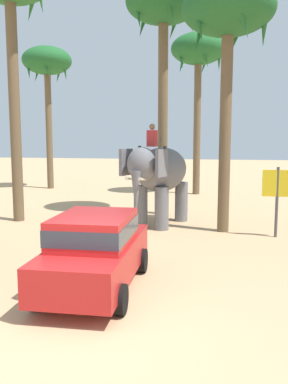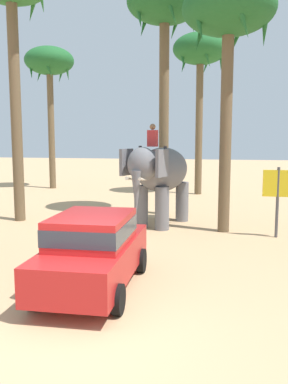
{
  "view_description": "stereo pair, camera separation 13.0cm",
  "coord_description": "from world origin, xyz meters",
  "px_view_note": "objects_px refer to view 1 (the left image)",
  "views": [
    {
      "loc": [
        2.41,
        -6.54,
        3.35
      ],
      "look_at": [
        -0.1,
        6.55,
        1.6
      ],
      "focal_mm": 38.27,
      "sensor_mm": 36.0,
      "label": 1
    },
    {
      "loc": [
        2.54,
        -6.52,
        3.35
      ],
      "look_at": [
        -0.1,
        6.55,
        1.6
      ],
      "focal_mm": 38.27,
      "sensor_mm": 36.0,
      "label": 2
    }
  ],
  "objects_px": {
    "palm_tree_behind_elephant": "(198,55)",
    "palm_tree_far_back": "(228,17)",
    "elephant_with_mahout": "(159,174)",
    "car_sedan_foreground": "(95,248)",
    "palm_tree_near_hut": "(47,66)",
    "signboard_yellow": "(277,188)",
    "palm_tree_left_of_road": "(163,11)"
  },
  "relations": [
    {
      "from": "palm_tree_near_hut",
      "to": "palm_tree_behind_elephant",
      "type": "bearing_deg",
      "value": -6.02
    },
    {
      "from": "car_sedan_foreground",
      "to": "signboard_yellow",
      "type": "height_order",
      "value": "signboard_yellow"
    },
    {
      "from": "car_sedan_foreground",
      "to": "palm_tree_far_back",
      "type": "distance_m",
      "value": 9.56
    },
    {
      "from": "palm_tree_near_hut",
      "to": "palm_tree_left_of_road",
      "type": "relative_size",
      "value": 0.93
    },
    {
      "from": "elephant_with_mahout",
      "to": "palm_tree_near_hut",
      "type": "relative_size",
      "value": 0.43
    },
    {
      "from": "palm_tree_near_hut",
      "to": "palm_tree_far_back",
      "type": "height_order",
      "value": "palm_tree_near_hut"
    },
    {
      "from": "car_sedan_foreground",
      "to": "elephant_with_mahout",
      "type": "bearing_deg",
      "value": 87.17
    },
    {
      "from": "car_sedan_foreground",
      "to": "elephant_with_mahout",
      "type": "height_order",
      "value": "elephant_with_mahout"
    },
    {
      "from": "palm_tree_near_hut",
      "to": "palm_tree_far_back",
      "type": "bearing_deg",
      "value": -43.73
    },
    {
      "from": "palm_tree_far_back",
      "to": "elephant_with_mahout",
      "type": "bearing_deg",
      "value": 166.07
    },
    {
      "from": "palm_tree_behind_elephant",
      "to": "palm_tree_near_hut",
      "type": "relative_size",
      "value": 1.01
    },
    {
      "from": "palm_tree_behind_elephant",
      "to": "palm_tree_near_hut",
      "type": "xyz_separation_m",
      "value": [
        -9.87,
        1.04,
        -0.13
      ]
    },
    {
      "from": "palm_tree_behind_elephant",
      "to": "palm_tree_far_back",
      "type": "relative_size",
      "value": 1.09
    },
    {
      "from": "palm_tree_far_back",
      "to": "signboard_yellow",
      "type": "bearing_deg",
      "value": -17.43
    },
    {
      "from": "elephant_with_mahout",
      "to": "signboard_yellow",
      "type": "relative_size",
      "value": 1.67
    },
    {
      "from": "car_sedan_foreground",
      "to": "palm_tree_far_back",
      "type": "height_order",
      "value": "palm_tree_far_back"
    },
    {
      "from": "car_sedan_foreground",
      "to": "elephant_with_mahout",
      "type": "xyz_separation_m",
      "value": [
        0.35,
        7.01,
        1.06
      ]
    },
    {
      "from": "car_sedan_foreground",
      "to": "palm_tree_left_of_road",
      "type": "xyz_separation_m",
      "value": [
        0.13,
        9.42,
        7.74
      ]
    },
    {
      "from": "palm_tree_near_hut",
      "to": "palm_tree_far_back",
      "type": "distance_m",
      "value": 15.89
    },
    {
      "from": "car_sedan_foreground",
      "to": "signboard_yellow",
      "type": "relative_size",
      "value": 1.73
    },
    {
      "from": "car_sedan_foreground",
      "to": "signboard_yellow",
      "type": "distance_m",
      "value": 7.45
    },
    {
      "from": "palm_tree_left_of_road",
      "to": "palm_tree_far_back",
      "type": "relative_size",
      "value": 1.15
    },
    {
      "from": "palm_tree_far_back",
      "to": "signboard_yellow",
      "type": "height_order",
      "value": "palm_tree_far_back"
    },
    {
      "from": "palm_tree_left_of_road",
      "to": "car_sedan_foreground",
      "type": "bearing_deg",
      "value": -90.76
    },
    {
      "from": "palm_tree_behind_elephant",
      "to": "signboard_yellow",
      "type": "distance_m",
      "value": 12.81
    },
    {
      "from": "palm_tree_near_hut",
      "to": "signboard_yellow",
      "type": "bearing_deg",
      "value": -41.04
    },
    {
      "from": "elephant_with_mahout",
      "to": "palm_tree_behind_elephant",
      "type": "height_order",
      "value": "palm_tree_behind_elephant"
    },
    {
      "from": "elephant_with_mahout",
      "to": "palm_tree_behind_elephant",
      "type": "relative_size",
      "value": 0.43
    },
    {
      "from": "palm_tree_behind_elephant",
      "to": "elephant_with_mahout",
      "type": "bearing_deg",
      "value": -95.13
    },
    {
      "from": "car_sedan_foreground",
      "to": "palm_tree_near_hut",
      "type": "relative_size",
      "value": 0.45
    },
    {
      "from": "signboard_yellow",
      "to": "palm_tree_behind_elephant",
      "type": "bearing_deg",
      "value": 107.87
    },
    {
      "from": "palm_tree_near_hut",
      "to": "palm_tree_left_of_road",
      "type": "xyz_separation_m",
      "value": [
        8.81,
        -7.96,
        0.6
      ]
    }
  ]
}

